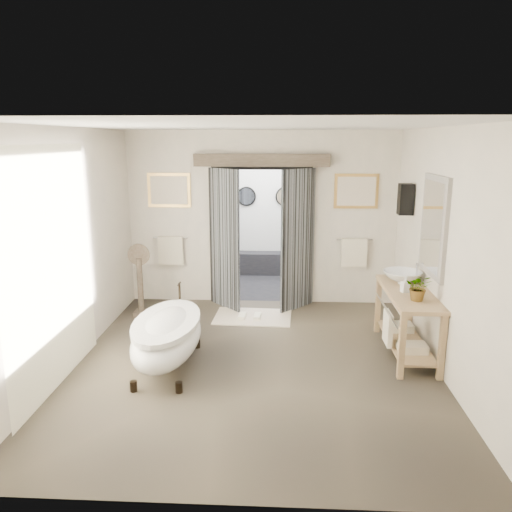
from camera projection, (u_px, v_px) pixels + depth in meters
The scene contains 13 objects.
ground_plane at pixel (254, 363), 6.27m from camera, with size 5.00×5.00×0.00m, color brown.
room_shell at pixel (250, 219), 5.74m from camera, with size 4.52×5.02×2.91m.
shower_room at pixel (265, 234), 9.95m from camera, with size 2.22×2.01×2.51m.
back_wall_dressing at pixel (261, 214), 8.17m from camera, with size 3.82×0.71×2.52m.
clawfoot_tub at pixel (167, 336), 6.07m from camera, with size 0.78×1.74×0.85m.
vanity at pixel (405, 317), 6.46m from camera, with size 0.57×1.60×0.85m.
pedestal_mirror at pixel (140, 285), 7.86m from camera, with size 0.35×0.22×1.17m.
rug at pixel (253, 317), 7.90m from camera, with size 1.20×0.80×0.01m, color beige.
slippers at pixel (250, 316), 7.84m from camera, with size 0.36×0.27×0.05m.
basin at pixel (402, 277), 6.71m from camera, with size 0.51×0.51×0.18m, color white.
plant at pixel (419, 287), 5.99m from camera, with size 0.30×0.26×0.33m, color gray.
soap_bottle_a at pixel (405, 285), 6.33m from camera, with size 0.09×0.09×0.20m, color gray.
soap_bottle_b at pixel (397, 272), 7.02m from camera, with size 0.12×0.12×0.15m, color gray.
Camera 1 is at (0.33, -5.79, 2.75)m, focal length 35.00 mm.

